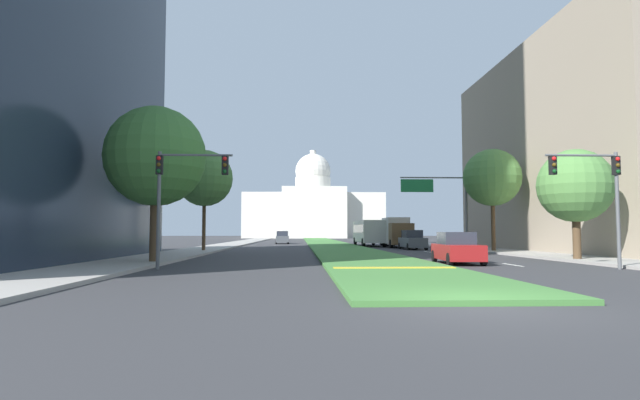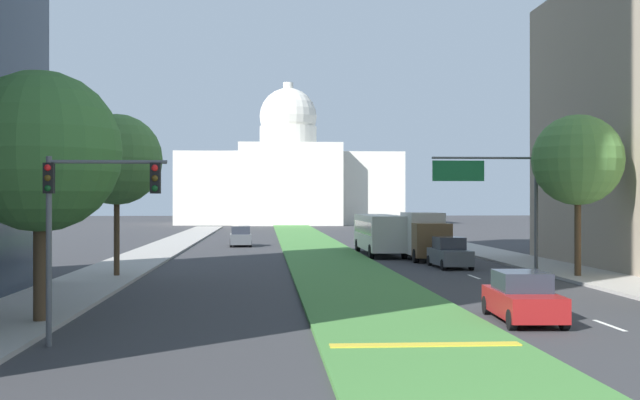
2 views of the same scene
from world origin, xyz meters
The scene contains 22 objects.
ground_plane centered at (0.00, 67.85, 0.00)m, with size 298.52×298.52×0.00m, color #333335.
grass_median centered at (0.00, 61.06, 0.07)m, with size 5.65×122.12×0.14m, color #427A38.
median_curb_nose centered at (0.00, 10.11, 0.16)m, with size 5.09×0.50×0.04m, color gold.
lane_dashes_right centered at (6.73, 31.58, 0.00)m, with size 0.16×35.27×0.01m.
sidewalk_left centered at (-12.64, 54.28, 0.07)m, with size 4.00×122.12×0.15m, color #9E9991.
sidewalk_right centered at (12.64, 54.28, 0.07)m, with size 4.00×122.12×0.15m, color #9E9991.
midrise_block_right centered at (21.47, 30.94, 8.73)m, with size 13.66×30.06×17.46m, color gray.
capitol_building centered at (0.00, 134.77, 7.64)m, with size 38.59×26.23×25.29m.
traffic_light_near_left centered at (-9.30, 11.45, 3.80)m, with size 3.34×0.35×5.20m.
traffic_light_near_right centered at (9.30, 10.82, 3.80)m, with size 3.34×0.35×5.20m.
overhead_guide_sign centered at (8.16, 31.85, 4.66)m, with size 5.78×0.20×6.50m.
street_tree_left_near centered at (-11.43, 15.40, 5.55)m, with size 5.18×5.18×8.16m.
street_tree_right_near centered at (11.61, 16.91, 4.24)m, with size 4.13×4.13×6.33m.
street_tree_left_mid centered at (-11.87, 31.50, 6.12)m, with size 4.70×4.70×8.48m.
street_tree_right_mid centered at (11.80, 29.74, 6.08)m, with size 4.67×4.67×8.44m.
sedan_lead_stopped centered at (4.24, 15.13, 0.77)m, with size 2.07×4.54×1.64m.
sedan_midblock centered at (6.77, 36.92, 0.85)m, with size 1.96×4.46×1.83m.
sedan_distant centered at (6.93, 49.26, 0.81)m, with size 1.97×4.42×1.73m.
sedan_far_horizon centered at (-6.37, 61.49, 0.84)m, with size 2.06×4.61×1.80m.
sedan_very_far centered at (6.64, 71.27, 0.83)m, with size 2.11×4.28×1.78m.
box_truck_delivery centered at (6.52, 43.24, 1.68)m, with size 2.40×6.40×3.20m.
city_bus centered at (4.23, 48.99, 1.77)m, with size 2.62×11.00×2.95m.
Camera 1 is at (-3.97, -11.21, 1.64)m, focal length 28.69 mm.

